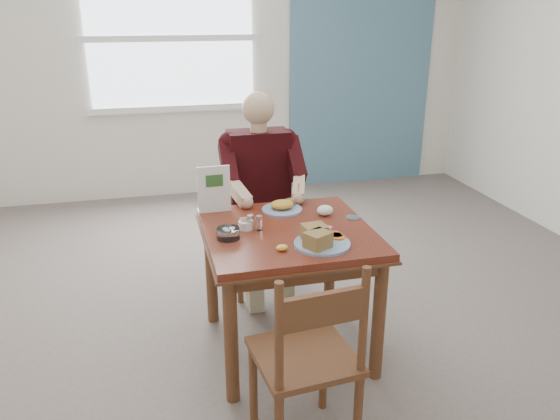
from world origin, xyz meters
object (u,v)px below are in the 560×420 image
object	(u,v)px
chair_near	(308,360)
near_plate	(319,239)
far_plate	(283,207)
diner	(261,181)
table	(288,248)
chair_far	(259,222)

from	to	relation	value
chair_near	near_plate	size ratio (longest dim) A/B	2.57
chair_near	far_plate	world-z (taller)	chair_near
diner	table	bearing A→B (deg)	-90.00
table	far_plate	distance (m)	0.32
chair_near	table	bearing A→B (deg)	81.51
far_plate	diner	bearing A→B (deg)	95.65
table	near_plate	distance (m)	0.31
near_plate	far_plate	bearing A→B (deg)	96.06
diner	far_plate	bearing A→B (deg)	-84.35
chair_far	near_plate	size ratio (longest dim) A/B	2.57
far_plate	chair_near	bearing A→B (deg)	-98.41
table	diner	distance (m)	0.73
chair_near	far_plate	size ratio (longest dim) A/B	2.99
chair_near	diner	bearing A→B (deg)	85.48
chair_far	diner	distance (m)	0.34
chair_far	chair_near	size ratio (longest dim) A/B	1.00
chair_far	chair_near	bearing A→B (deg)	-94.27
diner	chair_near	bearing A→B (deg)	-94.52
table	chair_near	size ratio (longest dim) A/B	0.97
far_plate	chair_far	bearing A→B (deg)	94.66
table	diner	xyz separation A→B (m)	(0.00, 0.71, 0.17)
chair_near	far_plate	xyz separation A→B (m)	(0.16, 1.08, 0.30)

